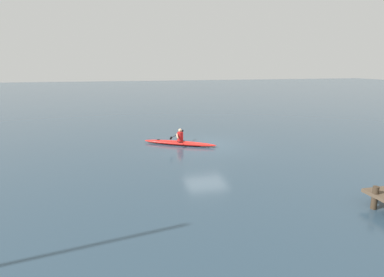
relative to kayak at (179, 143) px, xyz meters
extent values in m
plane|color=#283D4C|center=(-1.57, 0.37, -0.13)|extent=(160.00, 160.00, 0.00)
ellipsoid|color=red|center=(0.00, 0.00, 0.00)|extent=(4.18, 2.85, 0.25)
torus|color=black|center=(-0.08, 0.05, 0.10)|extent=(0.71, 0.71, 0.04)
cylinder|color=black|center=(1.16, -0.71, 0.11)|extent=(0.18, 0.18, 0.02)
cylinder|color=red|center=(-0.04, 0.03, 0.39)|extent=(0.36, 0.36, 0.54)
sphere|color=tan|center=(-0.04, 0.03, 0.78)|extent=(0.21, 0.21, 0.21)
cylinder|color=black|center=(0.13, -0.08, 0.52)|extent=(1.10, 1.78, 0.03)
ellipsoid|color=black|center=(0.67, 0.80, 0.52)|extent=(0.24, 0.36, 0.17)
ellipsoid|color=black|center=(-0.41, -0.96, 0.52)|extent=(0.24, 0.36, 0.17)
cylinder|color=tan|center=(0.17, 0.22, 0.47)|extent=(0.13, 0.32, 0.34)
cylinder|color=tan|center=(-0.12, -0.25, 0.47)|extent=(0.29, 0.22, 0.34)
cylinder|color=#382B1E|center=(-4.42, 10.32, 0.27)|extent=(0.20, 0.20, 0.80)
camera|label=1|loc=(4.05, 18.59, 4.62)|focal=30.39mm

